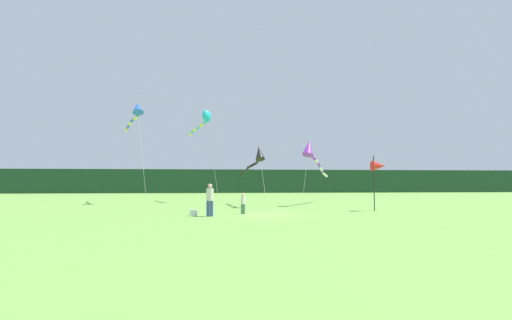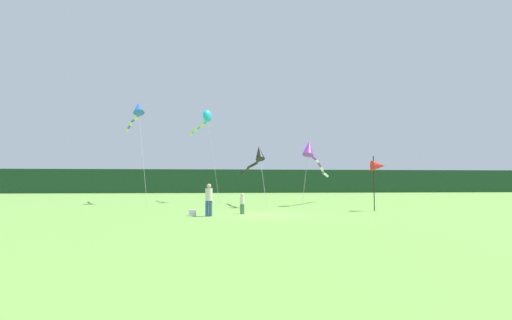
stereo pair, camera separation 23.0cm
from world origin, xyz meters
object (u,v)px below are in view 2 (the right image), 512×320
(kite_blue, at_px, (138,110))
(kite_purple, at_px, (311,152))
(person_child, at_px, (242,202))
(cooler_box, at_px, (193,213))
(banner_flag_pole, at_px, (378,166))
(kite_black, at_px, (257,157))
(person_adult, at_px, (209,198))
(kite_cyan, at_px, (205,119))

(kite_blue, bearing_deg, kite_purple, -14.10)
(person_child, distance_m, kite_purple, 10.21)
(cooler_box, height_order, banner_flag_pole, banner_flag_pole)
(kite_blue, height_order, kite_black, kite_blue)
(kite_black, bearing_deg, banner_flag_pole, -31.00)
(banner_flag_pole, bearing_deg, kite_black, 149.00)
(cooler_box, height_order, kite_black, kite_black)
(person_child, relative_size, kite_blue, 0.13)
(person_adult, relative_size, kite_blue, 0.20)
(cooler_box, xyz_separation_m, banner_flag_pole, (11.96, 2.38, 2.79))
(person_adult, distance_m, cooler_box, 1.28)
(kite_black, xyz_separation_m, kite_purple, (4.64, 1.23, 0.56))
(cooler_box, relative_size, kite_black, 0.06)
(kite_cyan, bearing_deg, person_child, -77.00)
(cooler_box, xyz_separation_m, kite_blue, (-6.11, 12.02, 8.21))
(kite_cyan, height_order, kite_blue, kite_blue)
(kite_cyan, bearing_deg, cooler_box, -89.46)
(person_adult, xyz_separation_m, person_child, (1.92, 1.28, -0.32))
(person_adult, bearing_deg, banner_flag_pole, 13.88)
(kite_cyan, bearing_deg, kite_purple, -31.34)
(person_adult, height_order, kite_purple, kite_purple)
(kite_blue, relative_size, kite_black, 1.33)
(banner_flag_pole, xyz_separation_m, kite_cyan, (-12.09, 11.35, 5.06))
(person_child, bearing_deg, kite_purple, 50.47)
(person_adult, bearing_deg, kite_cyan, 94.20)
(kite_blue, xyz_separation_m, kite_black, (10.34, -4.99, -4.52))
(cooler_box, bearing_deg, kite_cyan, 90.54)
(banner_flag_pole, height_order, kite_blue, kite_blue)
(person_adult, bearing_deg, kite_black, 65.71)
(kite_cyan, height_order, kite_purple, kite_cyan)
(cooler_box, bearing_deg, person_adult, -21.03)
(kite_cyan, xyz_separation_m, kite_purple, (9.00, -5.48, -3.59))
(banner_flag_pole, distance_m, kite_cyan, 17.34)
(person_child, distance_m, kite_blue, 16.19)
(banner_flag_pole, relative_size, kite_purple, 0.50)
(banner_flag_pole, bearing_deg, kite_purple, 117.75)
(person_adult, relative_size, kite_cyan, 0.20)
(kite_purple, bearing_deg, banner_flag_pole, -62.25)
(person_child, height_order, kite_purple, kite_purple)
(banner_flag_pole, xyz_separation_m, kite_blue, (-18.07, 9.64, 5.43))
(cooler_box, height_order, kite_blue, kite_blue)
(person_child, relative_size, kite_purple, 0.17)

